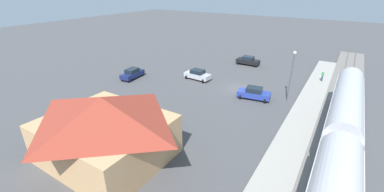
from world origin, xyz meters
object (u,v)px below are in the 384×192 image
sedan_navy (132,73)px  sedan_black (248,61)px  station_building (105,127)px  passenger_train (338,154)px  sedan_silver (198,75)px  light_pole_near_platform (292,70)px  sedan_blue (254,93)px  pedestrian_on_platform (323,75)px

sedan_navy → sedan_black: bearing=-127.5°
station_building → sedan_navy: size_ratio=2.43×
passenger_train → sedan_navy: bearing=-16.9°
sedan_silver → light_pole_near_platform: 15.41m
sedan_blue → sedan_black: 16.65m
sedan_black → light_pole_near_platform: light_pole_near_platform is taller
passenger_train → sedan_silver: 26.53m
pedestrian_on_platform → station_building: bearing=65.8°
sedan_navy → light_pole_near_platform: (-24.75, -4.85, 3.61)m
sedan_blue → sedan_black: same height
station_building → light_pole_near_platform: size_ratio=1.61×
passenger_train → light_pole_near_platform: light_pole_near_platform is taller
sedan_silver → sedan_black: bearing=-108.2°
pedestrian_on_platform → sedan_silver: pedestrian_on_platform is taller
passenger_train → sedan_black: passenger_train is taller
sedan_blue → sedan_silver: 11.10m
pedestrian_on_platform → sedan_navy: size_ratio=0.37×
sedan_blue → sedan_navy: same height
sedan_black → sedan_blue: bearing=113.4°
sedan_silver → sedan_navy: size_ratio=0.99×
sedan_navy → sedan_black: (-13.97, -18.20, 0.00)m
station_building → sedan_navy: 21.75m
station_building → pedestrian_on_platform: bearing=-114.2°
passenger_train → sedan_silver: (21.76, -15.04, -1.98)m
passenger_train → sedan_blue: size_ratio=7.39×
pedestrian_on_platform → sedan_blue: (7.31, 12.12, -0.40)m
light_pole_near_platform → sedan_black: bearing=-51.1°
passenger_train → pedestrian_on_platform: size_ratio=20.44×
pedestrian_on_platform → light_pole_near_platform: size_ratio=0.24×
station_building → sedan_black: 35.14m
passenger_train → sedan_silver: bearing=-34.6°
station_building → sedan_black: size_ratio=2.52×
pedestrian_on_platform → sedan_black: bearing=-12.8°
passenger_train → station_building: station_building is taller
pedestrian_on_platform → sedan_black: size_ratio=0.38×
light_pole_near_platform → sedan_silver: bearing=-2.4°
sedan_navy → passenger_train: bearing=163.1°
passenger_train → sedan_black: 32.92m
pedestrian_on_platform → light_pole_near_platform: (3.15, 10.20, 3.20)m
station_building → sedan_blue: bearing=-109.6°
passenger_train → light_pole_near_platform: 16.01m
station_building → pedestrian_on_platform: 35.04m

